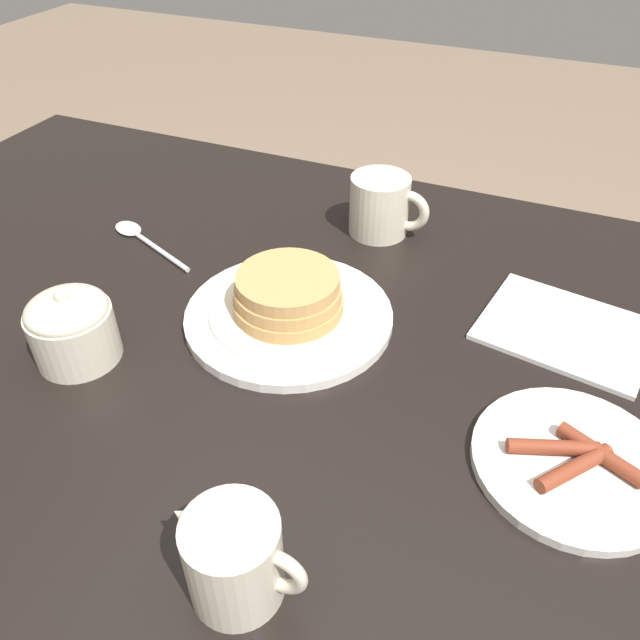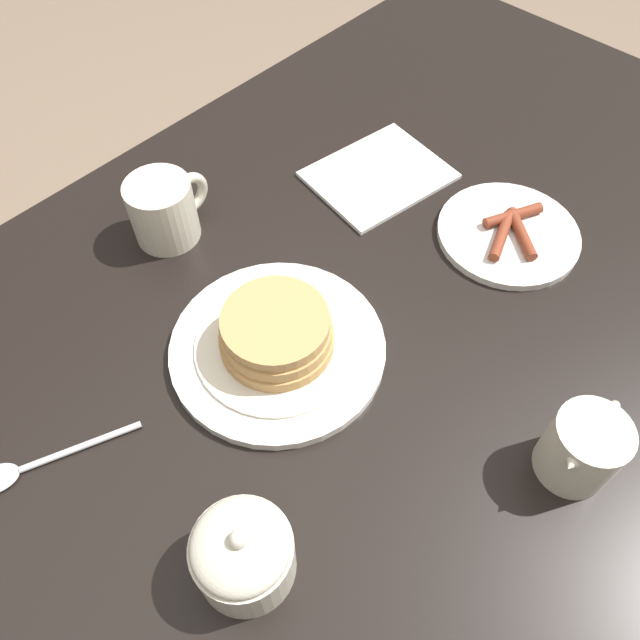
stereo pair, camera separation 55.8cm
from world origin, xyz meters
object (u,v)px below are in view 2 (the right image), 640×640
object	(u,v)px
coffee_mug	(165,209)
sugar_bowl	(243,553)
pancake_plate	(277,340)
napkin	(379,175)
creamer_pitcher	(582,448)
spoon	(24,468)
side_plate_bacon	(509,233)

from	to	relation	value
coffee_mug	sugar_bowl	bearing A→B (deg)	-119.73
pancake_plate	napkin	distance (m)	0.32
pancake_plate	sugar_bowl	xyz separation A→B (m)	(-0.18, -0.15, 0.02)
creamer_pitcher	spoon	world-z (taller)	creamer_pitcher
coffee_mug	spoon	size ratio (longest dim) A/B	0.68
pancake_plate	coffee_mug	world-z (taller)	coffee_mug
pancake_plate	napkin	xyz separation A→B (m)	(0.30, 0.10, -0.02)
creamer_pitcher	spoon	size ratio (longest dim) A/B	0.66
side_plate_bacon	creamer_pitcher	bearing A→B (deg)	-135.66
side_plate_bacon	napkin	distance (m)	0.20
side_plate_bacon	coffee_mug	world-z (taller)	coffee_mug
creamer_pitcher	napkin	xyz separation A→B (m)	(0.20, 0.41, -0.04)
coffee_mug	side_plate_bacon	bearing A→B (deg)	-47.67
side_plate_bacon	sugar_bowl	xyz separation A→B (m)	(-0.51, -0.05, 0.03)
sugar_bowl	pancake_plate	bearing A→B (deg)	38.64
coffee_mug	spoon	world-z (taller)	coffee_mug
sugar_bowl	side_plate_bacon	bearing A→B (deg)	6.17
sugar_bowl	napkin	bearing A→B (deg)	27.41
side_plate_bacon	coffee_mug	xyz separation A→B (m)	(-0.29, 0.32, 0.04)
side_plate_bacon	coffee_mug	distance (m)	0.44
side_plate_bacon	sugar_bowl	size ratio (longest dim) A/B	2.01
side_plate_bacon	coffee_mug	bearing A→B (deg)	132.33
spoon	coffee_mug	bearing A→B (deg)	25.92
napkin	spoon	bearing A→B (deg)	-177.92
pancake_plate	side_plate_bacon	distance (m)	0.34
side_plate_bacon	napkin	bearing A→B (deg)	97.89
pancake_plate	sugar_bowl	distance (m)	0.23
coffee_mug	sugar_bowl	distance (m)	0.43
pancake_plate	sugar_bowl	bearing A→B (deg)	-141.36
creamer_pitcher	coffee_mug	bearing A→B (deg)	97.39
pancake_plate	coffee_mug	size ratio (longest dim) A/B	2.16
creamer_pitcher	napkin	world-z (taller)	creamer_pitcher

